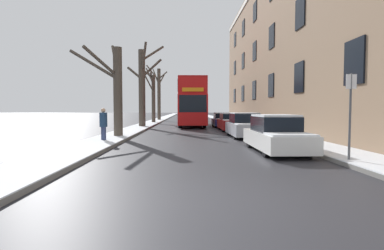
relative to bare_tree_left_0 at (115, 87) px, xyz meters
The scene contains 15 objects.
ground_plane 13.54m from the bare_tree_left_0, 68.37° to the right, with size 320.00×320.00×0.00m, color #28282D.
sidewalk_left 40.83m from the bare_tree_left_0, 90.12° to the left, with size 2.03×130.00×0.16m.
sidewalk_right 41.99m from the bare_tree_left_0, 76.44° to the left, with size 2.03×130.00×0.16m.
terrace_facade_right 18.04m from the bare_tree_left_0, 29.25° to the left, with size 9.10×39.42×14.12m.
bare_tree_left_0 is the anchor object (origin of this frame).
bare_tree_left_1 10.25m from the bare_tree_left_0, 89.21° to the left, with size 3.44×2.88×7.83m.
bare_tree_left_2 19.08m from the bare_tree_left_0, 89.66° to the left, with size 1.81×2.72×6.96m.
bare_tree_left_3 28.10m from the bare_tree_left_0, 89.92° to the left, with size 3.16×2.80×8.36m.
double_decker_bus 13.91m from the bare_tree_left_0, 70.13° to the left, with size 2.60×11.36×4.57m.
parked_car_0 9.96m from the bare_tree_left_0, 37.12° to the right, with size 1.73×4.55×1.48m.
parked_car_1 8.08m from the bare_tree_left_0, ahead, with size 1.77×4.46×1.50m.
parked_car_2 10.12m from the bare_tree_left_0, 38.38° to the left, with size 1.72×4.57×1.44m.
parked_car_3 13.84m from the bare_tree_left_0, 55.50° to the left, with size 1.86×4.01×1.39m.
pedestrian_left_sidewalk 3.26m from the bare_tree_left_0, 90.59° to the right, with size 0.38×0.38×1.76m.
street_sign_post 12.69m from the bare_tree_left_0, 43.80° to the right, with size 0.32×0.07×2.78m.
Camera 1 is at (-0.75, -5.42, 1.69)m, focal length 28.00 mm.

